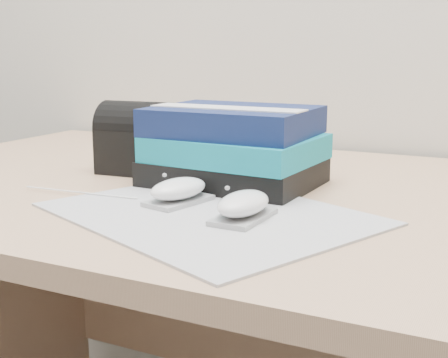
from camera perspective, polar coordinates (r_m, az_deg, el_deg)
The scene contains 7 objects.
desk at distance 1.05m, azimuth 9.72°, elevation -13.26°, with size 1.60×0.80×0.73m.
mousepad at distance 0.80m, azimuth -1.38°, elevation -3.20°, with size 0.39×0.30×0.00m, color gray.
mouse_rear at distance 0.85m, azimuth -4.18°, elevation -1.08°, with size 0.07×0.10×0.04m.
mouse_front at distance 0.77m, azimuth 1.77°, elevation -2.46°, with size 0.06×0.10×0.04m.
usb_cable at distance 0.93m, azimuth -13.04°, elevation -1.20°, with size 0.00×0.00×0.19m, color white.
book_stack at distance 0.97m, azimuth 0.96°, elevation 2.94°, with size 0.26×0.21×0.12m.
pouch at distance 1.07m, azimuth -7.67°, elevation 3.70°, with size 0.14×0.10×0.12m.
Camera 1 is at (0.26, 0.73, 0.94)m, focal length 50.00 mm.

